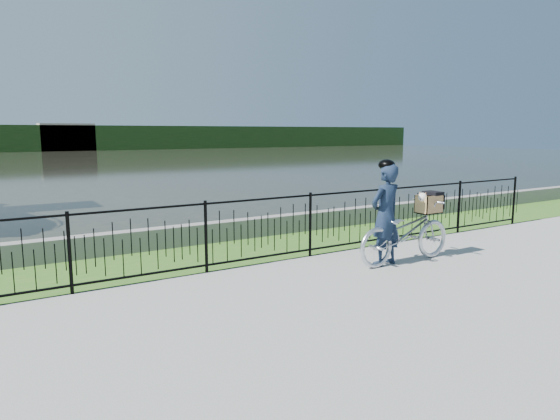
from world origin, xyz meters
TOP-DOWN VIEW (x-y plane):
  - ground at (0.00, 0.00)m, footprint 120.00×120.00m
  - grass_strip at (0.00, 2.60)m, footprint 60.00×2.00m
  - water at (0.00, 33.00)m, footprint 120.00×120.00m
  - quay_wall at (0.00, 3.60)m, footprint 60.00×0.30m
  - fence at (0.00, 1.60)m, footprint 14.00×0.06m
  - far_treeline at (0.00, 60.00)m, footprint 120.00×6.00m
  - far_building_right at (6.00, 58.50)m, footprint 6.00×3.00m
  - bicycle_rig at (2.13, 0.40)m, footprint 1.99×0.69m
  - cyclist at (1.72, 0.47)m, footprint 0.66×0.47m

SIDE VIEW (x-z plane):
  - ground at x=0.00m, z-range 0.00..0.00m
  - water at x=0.00m, z-range 0.00..0.00m
  - grass_strip at x=0.00m, z-range 0.00..0.01m
  - quay_wall at x=0.00m, z-range 0.00..0.40m
  - bicycle_rig at x=2.13m, z-range -0.07..1.13m
  - fence at x=0.00m, z-range 0.00..1.15m
  - cyclist at x=1.72m, z-range -0.01..1.75m
  - far_treeline at x=0.00m, z-range 0.00..3.00m
  - far_building_right at x=6.00m, z-range 0.00..3.20m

